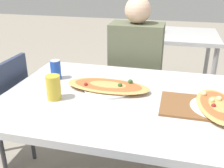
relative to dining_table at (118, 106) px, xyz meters
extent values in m
cube|color=silver|center=(0.00, 0.00, 0.05)|extent=(1.29, 0.96, 0.04)
cylinder|color=#99999E|center=(-0.59, 0.43, -0.33)|extent=(0.05, 0.05, 0.71)
cylinder|color=#99999E|center=(0.59, 0.43, -0.33)|extent=(0.05, 0.05, 0.71)
cube|color=#2D3851|center=(-0.01, 0.74, -0.24)|extent=(0.40, 0.40, 0.04)
cube|color=#2D3851|center=(-0.01, 0.93, -0.01)|extent=(0.38, 0.03, 0.42)
cylinder|color=#38383D|center=(0.16, 0.57, -0.47)|extent=(0.03, 0.03, 0.42)
cylinder|color=#38383D|center=(-0.18, 0.57, -0.47)|extent=(0.03, 0.03, 0.42)
cylinder|color=#38383D|center=(0.16, 0.91, -0.47)|extent=(0.03, 0.03, 0.42)
cylinder|color=#38383D|center=(-0.18, 0.91, -0.47)|extent=(0.03, 0.03, 0.42)
cube|color=#2D3851|center=(-0.72, 0.05, -0.01)|extent=(0.03, 0.38, 0.42)
cylinder|color=#38383D|center=(-0.74, -0.12, -0.47)|extent=(0.03, 0.03, 0.42)
cylinder|color=#38383D|center=(-0.74, 0.22, -0.47)|extent=(0.03, 0.03, 0.42)
cylinder|color=#2D2D38|center=(0.08, 0.61, -0.45)|extent=(0.10, 0.10, 0.46)
cylinder|color=#2D2D38|center=(-0.10, 0.61, -0.45)|extent=(0.10, 0.10, 0.46)
cube|color=#60664C|center=(-0.01, 0.71, 0.06)|extent=(0.41, 0.25, 0.57)
sphere|color=beige|center=(-0.01, 0.71, 0.45)|extent=(0.20, 0.20, 0.20)
cylinder|color=white|center=(-0.08, 0.07, 0.07)|extent=(0.29, 0.29, 0.01)
ellipsoid|color=tan|center=(-0.08, 0.07, 0.09)|extent=(0.51, 0.23, 0.02)
ellipsoid|color=#D16033|center=(-0.08, 0.07, 0.10)|extent=(0.42, 0.19, 0.01)
sphere|color=#335928|center=(0.05, 0.13, 0.11)|extent=(0.03, 0.03, 0.03)
sphere|color=#335928|center=(0.00, 0.06, 0.11)|extent=(0.03, 0.03, 0.03)
sphere|color=maroon|center=(-0.20, 0.03, 0.10)|extent=(0.02, 0.02, 0.02)
cylinder|color=#1E47B2|center=(-0.45, 0.15, 0.13)|extent=(0.07, 0.07, 0.12)
cylinder|color=silver|center=(-0.45, 0.15, 0.19)|extent=(0.06, 0.06, 0.00)
cylinder|color=gold|center=(-0.33, -0.12, 0.14)|extent=(0.08, 0.08, 0.14)
cube|color=brown|center=(0.48, -0.03, 0.07)|extent=(0.48, 0.27, 0.01)
cylinder|color=white|center=(0.53, -0.03, 0.07)|extent=(0.27, 0.27, 0.01)
ellipsoid|color=tan|center=(0.53, -0.03, 0.09)|extent=(0.25, 0.42, 0.02)
ellipsoid|color=#D16033|center=(0.53, -0.03, 0.10)|extent=(0.21, 0.34, 0.01)
sphere|color=beige|center=(0.46, 0.06, 0.11)|extent=(0.03, 0.03, 0.03)
sphere|color=beige|center=(0.53, 0.01, 0.11)|extent=(0.03, 0.03, 0.03)
sphere|color=maroon|center=(0.50, -0.07, 0.10)|extent=(0.02, 0.02, 0.02)
sphere|color=beige|center=(0.50, -0.01, 0.11)|extent=(0.03, 0.03, 0.03)
cube|color=silver|center=(0.19, 1.74, 0.05)|extent=(1.10, 0.80, 0.04)
ellipsoid|color=#724C6B|center=(-0.03, 1.74, 0.13)|extent=(0.32, 0.24, 0.12)
cylinder|color=#99999E|center=(-0.31, 1.39, -0.33)|extent=(0.05, 0.05, 0.71)
cylinder|color=#99999E|center=(0.69, 1.39, -0.33)|extent=(0.05, 0.05, 0.71)
cylinder|color=#99999E|center=(-0.31, 2.09, -0.33)|extent=(0.05, 0.05, 0.71)
cylinder|color=#99999E|center=(0.69, 2.09, -0.33)|extent=(0.05, 0.05, 0.71)
camera|label=1|loc=(0.29, -1.30, 0.71)|focal=42.00mm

